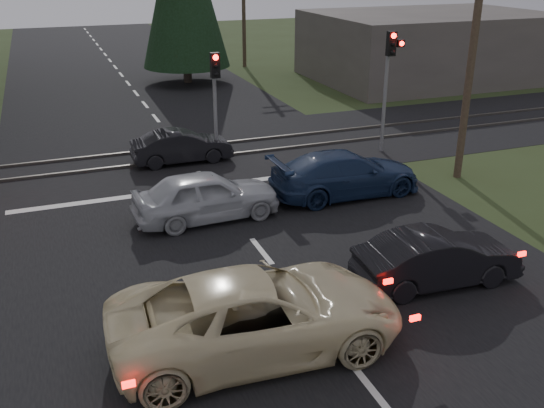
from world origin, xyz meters
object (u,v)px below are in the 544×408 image
utility_pole_near (474,41)px  blue_sedan (345,174)px  traffic_signal_center (215,88)px  cream_coupe (257,314)px  silver_car (206,196)px  dark_car_far (182,147)px  dark_hatchback (437,259)px  traffic_signal_right (390,69)px

utility_pole_near → blue_sedan: bearing=-178.6°
traffic_signal_center → cream_coupe: traffic_signal_center is taller
silver_car → dark_car_far: 5.51m
utility_pole_near → cream_coupe: utility_pole_near is taller
dark_hatchback → blue_sedan: (0.60, 5.94, 0.07)m
dark_hatchback → dark_car_far: (-3.64, 11.14, -0.04)m
dark_car_far → utility_pole_near: bearing=-119.8°
traffic_signal_center → traffic_signal_right: bearing=-10.4°
traffic_signal_right → traffic_signal_center: size_ratio=1.15×
cream_coupe → traffic_signal_center: bearing=-9.4°
traffic_signal_right → dark_hatchback: 10.75m
traffic_signal_center → blue_sedan: bearing=-58.3°
silver_car → dark_hatchback: bearing=-146.5°
dark_car_far → traffic_signal_center: bearing=-107.2°
traffic_signal_right → blue_sedan: bearing=-135.0°
traffic_signal_center → cream_coupe: size_ratio=0.70×
dark_hatchback → silver_car: bearing=39.4°
traffic_signal_center → utility_pole_near: 9.05m
traffic_signal_center → silver_car: (-1.80, -5.08, -2.07)m
utility_pole_near → silver_car: (-9.30, -0.40, -3.99)m
utility_pole_near → dark_hatchback: utility_pole_near is taller
dark_hatchback → cream_coupe: bearing=104.0°
cream_coupe → silver_car: bearing=-3.5°
dark_hatchback → silver_car: silver_car is taller
utility_pole_near → blue_sedan: utility_pole_near is taller
blue_sedan → dark_car_far: size_ratio=1.34×
silver_car → dark_car_far: (0.51, 5.48, -0.12)m
utility_pole_near → blue_sedan: size_ratio=1.79×
traffic_signal_right → utility_pole_near: size_ratio=0.52×
traffic_signal_center → cream_coupe: bearing=-102.2°
cream_coupe → silver_car: size_ratio=1.35×
traffic_signal_right → dark_hatchback: bearing=-113.8°
utility_pole_near → dark_hatchback: size_ratio=2.25×
utility_pole_near → silver_car: utility_pole_near is taller
traffic_signal_center → dark_car_far: bearing=162.6°
cream_coupe → dark_car_far: bearing=-3.1°
cream_coupe → blue_sedan: cream_coupe is taller
utility_pole_near → cream_coupe: bearing=-145.1°
utility_pole_near → blue_sedan: 6.05m
silver_car → utility_pole_near: bearing=-90.4°
traffic_signal_center → silver_car: bearing=-109.5°
traffic_signal_right → dark_hatchback: traffic_signal_right is taller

